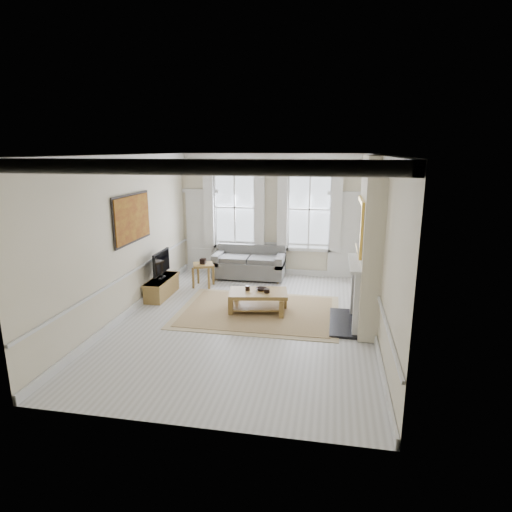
% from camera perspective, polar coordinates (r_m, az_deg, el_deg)
% --- Properties ---
extents(floor, '(7.20, 7.20, 0.00)m').
position_cam_1_polar(floor, '(9.08, -1.29, -8.61)').
color(floor, '#B7B5AD').
rests_on(floor, ground).
extents(ceiling, '(7.20, 7.20, 0.00)m').
position_cam_1_polar(ceiling, '(8.38, -1.43, 13.39)').
color(ceiling, white).
rests_on(ceiling, back_wall).
extents(back_wall, '(5.20, 0.00, 5.20)m').
position_cam_1_polar(back_wall, '(12.06, 2.11, 5.46)').
color(back_wall, beige).
rests_on(back_wall, floor).
extents(left_wall, '(0.00, 7.20, 7.20)m').
position_cam_1_polar(left_wall, '(9.43, -17.04, 2.45)').
color(left_wall, beige).
rests_on(left_wall, floor).
extents(right_wall, '(0.00, 7.20, 7.20)m').
position_cam_1_polar(right_wall, '(8.44, 16.20, 1.20)').
color(right_wall, beige).
rests_on(right_wall, floor).
extents(window_left, '(1.26, 0.20, 2.20)m').
position_cam_1_polar(window_left, '(12.17, -2.85, 6.49)').
color(window_left, '#B2BCC6').
rests_on(window_left, back_wall).
extents(window_right, '(1.26, 0.20, 2.20)m').
position_cam_1_polar(window_right, '(11.88, 7.13, 6.21)').
color(window_right, '#B2BCC6').
rests_on(window_right, back_wall).
extents(door_left, '(0.90, 0.08, 2.30)m').
position_cam_1_polar(door_left, '(12.57, -7.25, 3.17)').
color(door_left, silver).
rests_on(door_left, floor).
extents(door_right, '(0.90, 0.08, 2.30)m').
position_cam_1_polar(door_right, '(12.00, 11.80, 2.47)').
color(door_right, silver).
rests_on(door_right, floor).
extents(painting, '(0.05, 1.66, 1.06)m').
position_cam_1_polar(painting, '(9.62, -16.16, 4.84)').
color(painting, '#A4761C').
rests_on(painting, left_wall).
extents(chimney_breast, '(0.35, 1.70, 3.38)m').
position_cam_1_polar(chimney_breast, '(8.62, 14.92, 1.55)').
color(chimney_breast, beige).
rests_on(chimney_breast, floor).
extents(hearth, '(0.55, 1.50, 0.05)m').
position_cam_1_polar(hearth, '(9.10, 11.55, -8.69)').
color(hearth, black).
rests_on(hearth, floor).
extents(fireplace, '(0.21, 1.45, 1.33)m').
position_cam_1_polar(fireplace, '(8.86, 13.07, -4.51)').
color(fireplace, silver).
rests_on(fireplace, floor).
extents(mirror, '(0.06, 1.26, 1.06)m').
position_cam_1_polar(mirror, '(8.54, 13.63, 3.90)').
color(mirror, gold).
rests_on(mirror, chimney_breast).
extents(sofa, '(1.94, 0.94, 0.88)m').
position_cam_1_polar(sofa, '(11.95, -0.84, -1.15)').
color(sofa, '#62615F').
rests_on(sofa, floor).
extents(side_table, '(0.64, 0.64, 0.61)m').
position_cam_1_polar(side_table, '(11.20, -7.05, -1.60)').
color(side_table, brown).
rests_on(side_table, floor).
extents(rug, '(3.50, 2.60, 0.02)m').
position_cam_1_polar(rug, '(9.53, 0.30, -7.39)').
color(rug, olive).
rests_on(rug, floor).
extents(coffee_table, '(1.37, 0.93, 0.47)m').
position_cam_1_polar(coffee_table, '(9.40, 0.30, -5.23)').
color(coffee_table, brown).
rests_on(coffee_table, rug).
extents(ceramic_pot_a, '(0.10, 0.10, 0.10)m').
position_cam_1_polar(ceramic_pot_a, '(9.45, -1.14, -4.28)').
color(ceramic_pot_a, black).
rests_on(ceramic_pot_a, coffee_table).
extents(ceramic_pot_b, '(0.12, 0.12, 0.09)m').
position_cam_1_polar(ceramic_pot_b, '(9.28, 1.47, -4.67)').
color(ceramic_pot_b, black).
rests_on(ceramic_pot_b, coffee_table).
extents(bowl, '(0.29, 0.29, 0.06)m').
position_cam_1_polar(bowl, '(9.45, 0.71, -4.43)').
color(bowl, black).
rests_on(bowl, coffee_table).
extents(tv_stand, '(0.41, 1.27, 0.45)m').
position_cam_1_polar(tv_stand, '(10.70, -12.44, -4.09)').
color(tv_stand, brown).
rests_on(tv_stand, floor).
extents(tv, '(0.08, 0.90, 0.68)m').
position_cam_1_polar(tv, '(10.52, -12.50, -0.88)').
color(tv, black).
rests_on(tv, tv_stand).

